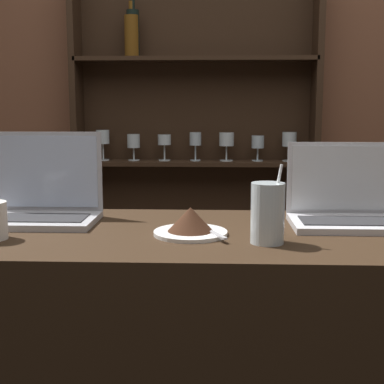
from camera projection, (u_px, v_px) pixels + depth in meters
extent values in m
cube|color=brown|center=(220.00, 109.00, 2.69)|extent=(7.00, 0.06, 2.70)
cube|color=#332114|center=(80.00, 182.00, 2.66)|extent=(0.03, 0.18, 1.98)
cube|color=#332114|center=(313.00, 184.00, 2.61)|extent=(0.03, 0.18, 1.98)
cube|color=#332114|center=(196.00, 181.00, 2.72)|extent=(1.18, 0.02, 1.98)
cube|color=#332114|center=(195.00, 260.00, 2.70)|extent=(1.14, 0.18, 0.02)
cube|color=#332114|center=(195.00, 163.00, 2.62)|extent=(1.14, 0.18, 0.02)
cube|color=#332114|center=(195.00, 59.00, 2.54)|extent=(1.14, 0.18, 0.02)
cylinder|color=silver|center=(103.00, 160.00, 2.64)|extent=(0.06, 0.06, 0.01)
cylinder|color=silver|center=(103.00, 151.00, 2.63)|extent=(0.01, 0.01, 0.08)
cylinder|color=silver|center=(103.00, 137.00, 2.62)|extent=(0.06, 0.06, 0.07)
cylinder|color=silver|center=(134.00, 160.00, 2.63)|extent=(0.06, 0.06, 0.01)
cylinder|color=silver|center=(134.00, 154.00, 2.63)|extent=(0.01, 0.01, 0.06)
cylinder|color=silver|center=(134.00, 141.00, 2.62)|extent=(0.06, 0.06, 0.07)
cylinder|color=silver|center=(165.00, 160.00, 2.63)|extent=(0.06, 0.06, 0.01)
cylinder|color=silver|center=(164.00, 152.00, 2.62)|extent=(0.01, 0.01, 0.07)
cylinder|color=silver|center=(164.00, 140.00, 2.61)|extent=(0.06, 0.06, 0.05)
cylinder|color=silver|center=(195.00, 160.00, 2.62)|extent=(0.05, 0.05, 0.01)
cylinder|color=silver|center=(195.00, 152.00, 2.61)|extent=(0.01, 0.01, 0.07)
cylinder|color=silver|center=(195.00, 139.00, 2.60)|extent=(0.06, 0.06, 0.06)
cylinder|color=silver|center=(226.00, 160.00, 2.61)|extent=(0.06, 0.06, 0.01)
cylinder|color=silver|center=(226.00, 153.00, 2.61)|extent=(0.01, 0.01, 0.07)
cylinder|color=silver|center=(227.00, 139.00, 2.60)|extent=(0.07, 0.07, 0.07)
cylinder|color=silver|center=(257.00, 161.00, 2.61)|extent=(0.05, 0.05, 0.01)
cylinder|color=silver|center=(258.00, 154.00, 2.60)|extent=(0.01, 0.01, 0.06)
cylinder|color=silver|center=(258.00, 142.00, 2.59)|extent=(0.06, 0.06, 0.06)
cylinder|color=silver|center=(289.00, 161.00, 2.60)|extent=(0.06, 0.06, 0.01)
cylinder|color=silver|center=(289.00, 153.00, 2.59)|extent=(0.01, 0.01, 0.07)
cylinder|color=silver|center=(289.00, 139.00, 2.58)|extent=(0.07, 0.07, 0.07)
cylinder|color=brown|center=(132.00, 37.00, 2.54)|extent=(0.07, 0.07, 0.19)
cylinder|color=brown|center=(131.00, 8.00, 2.52)|extent=(0.02, 0.02, 0.06)
cylinder|color=black|center=(133.00, 34.00, 2.54)|extent=(0.06, 0.06, 0.22)
cylinder|color=black|center=(132.00, 2.00, 2.51)|extent=(0.02, 0.02, 0.07)
cube|color=#ADADB2|center=(38.00, 220.00, 1.50)|extent=(0.32, 0.21, 0.02)
cube|color=#28282B|center=(37.00, 218.00, 1.49)|extent=(0.28, 0.12, 0.00)
cube|color=#ADADB2|center=(48.00, 171.00, 1.59)|extent=(0.32, 0.00, 0.24)
cube|color=silver|center=(48.00, 172.00, 1.58)|extent=(0.30, 0.01, 0.21)
cube|color=silver|center=(351.00, 224.00, 1.46)|extent=(0.33, 0.21, 0.02)
cube|color=#28282B|center=(353.00, 221.00, 1.45)|extent=(0.28, 0.12, 0.00)
cube|color=silver|center=(344.00, 178.00, 1.55)|extent=(0.33, 0.00, 0.21)
cube|color=silver|center=(344.00, 178.00, 1.55)|extent=(0.30, 0.01, 0.19)
cylinder|color=white|center=(190.00, 233.00, 1.37)|extent=(0.19, 0.19, 0.01)
cone|color=#381E11|center=(190.00, 219.00, 1.37)|extent=(0.12, 0.12, 0.06)
cube|color=#B7B7BC|center=(211.00, 231.00, 1.35)|extent=(0.08, 0.16, 0.00)
cylinder|color=silver|center=(268.00, 213.00, 1.28)|extent=(0.08, 0.08, 0.15)
cylinder|color=white|center=(274.00, 204.00, 1.27)|extent=(0.04, 0.01, 0.19)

